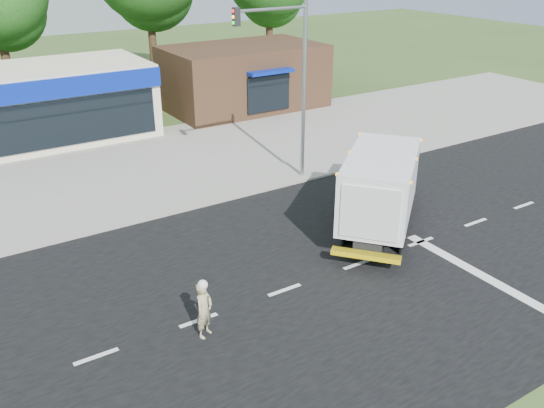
% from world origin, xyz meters
% --- Properties ---
extents(ground, '(120.00, 120.00, 0.00)m').
position_xyz_m(ground, '(0.00, 0.00, 0.00)').
color(ground, '#385123').
rests_on(ground, ground).
extents(road_asphalt, '(60.00, 14.00, 0.02)m').
position_xyz_m(road_asphalt, '(0.00, 0.00, 0.00)').
color(road_asphalt, black).
rests_on(road_asphalt, ground).
extents(sidewalk, '(60.00, 2.40, 0.12)m').
position_xyz_m(sidewalk, '(0.00, 8.20, 0.06)').
color(sidewalk, gray).
rests_on(sidewalk, ground).
extents(parking_apron, '(60.00, 9.00, 0.02)m').
position_xyz_m(parking_apron, '(0.00, 14.00, 0.01)').
color(parking_apron, gray).
rests_on(parking_apron, ground).
extents(lane_markings, '(55.20, 7.00, 0.01)m').
position_xyz_m(lane_markings, '(1.35, -1.35, 0.02)').
color(lane_markings, silver).
rests_on(lane_markings, road_asphalt).
extents(ems_box_truck, '(6.92, 6.35, 3.19)m').
position_xyz_m(ems_box_truck, '(2.61, 1.85, 1.84)').
color(ems_box_truck, black).
rests_on(ems_box_truck, ground).
extents(emergency_worker, '(0.73, 0.66, 1.80)m').
position_xyz_m(emergency_worker, '(-6.12, -0.70, 0.88)').
color(emergency_worker, tan).
rests_on(emergency_worker, ground).
extents(brown_storefront, '(10.00, 6.70, 4.00)m').
position_xyz_m(brown_storefront, '(7.00, 19.98, 2.00)').
color(brown_storefront, '#382316').
rests_on(brown_storefront, ground).
extents(traffic_signal_pole, '(3.51, 0.25, 8.00)m').
position_xyz_m(traffic_signal_pole, '(2.35, 7.60, 4.92)').
color(traffic_signal_pole, gray).
rests_on(traffic_signal_pole, ground).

